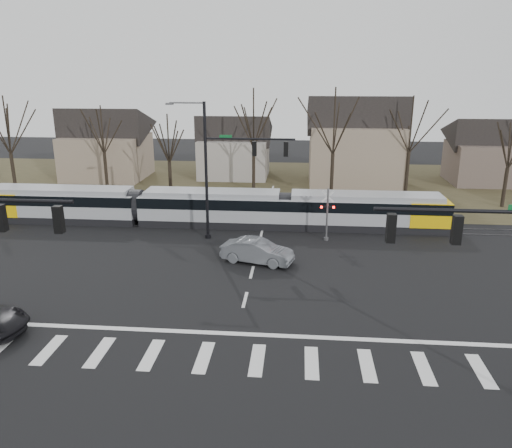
{
  "coord_description": "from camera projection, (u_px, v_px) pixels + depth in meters",
  "views": [
    {
      "loc": [
        2.84,
        -23.27,
        12.25
      ],
      "look_at": [
        0.0,
        9.0,
        2.3
      ],
      "focal_mm": 35.0,
      "sensor_mm": 36.0,
      "label": 1
    }
  ],
  "objects": [
    {
      "name": "tree_row",
      "position": [
        291.0,
        148.0,
        49.11
      ],
      "size": [
        59.2,
        7.2,
        10.0
      ],
      "color": "black",
      "rests_on": "ground"
    },
    {
      "name": "house_d",
      "position": [
        488.0,
        148.0,
        56.14
      ],
      "size": [
        8.64,
        7.56,
        7.65
      ],
      "color": "brown",
      "rests_on": "ground"
    },
    {
      "name": "house_c",
      "position": [
        356.0,
        137.0,
        55.12
      ],
      "size": [
        10.8,
        8.64,
        10.1
      ],
      "color": "gray",
      "rests_on": "ground"
    },
    {
      "name": "sedan",
      "position": [
        257.0,
        251.0,
        33.13
      ],
      "size": [
        4.15,
        5.66,
        1.58
      ],
      "primitive_type": "imported",
      "rotation": [
        0.0,
        0.0,
        1.3
      ],
      "color": "slate",
      "rests_on": "ground"
    },
    {
      "name": "tram",
      "position": [
        211.0,
        206.0,
        41.13
      ],
      "size": [
        38.28,
        2.84,
        2.9
      ],
      "color": "gray",
      "rests_on": "ground"
    },
    {
      "name": "signal_pole_far",
      "position": [
        227.0,
        165.0,
        36.42
      ],
      "size": [
        9.28,
        0.44,
        10.2
      ],
      "color": "black",
      "rests_on": "ground"
    },
    {
      "name": "house_a",
      "position": [
        106.0,
        140.0,
        58.73
      ],
      "size": [
        9.72,
        8.64,
        8.6
      ],
      "color": "gray",
      "rests_on": "ground"
    },
    {
      "name": "signal_pole_near_right",
      "position": [
        499.0,
        277.0,
        17.91
      ],
      "size": [
        6.72,
        0.44,
        8.0
      ],
      "color": "black",
      "rests_on": "ground"
    },
    {
      "name": "stop_line",
      "position": [
        237.0,
        334.0,
        24.27
      ],
      "size": [
        28.0,
        0.35,
        0.01
      ],
      "primitive_type": "cube",
      "color": "silver",
      "rests_on": "ground"
    },
    {
      "name": "rail_crossing_signal",
      "position": [
        327.0,
        216.0,
        37.2
      ],
      "size": [
        1.08,
        0.36,
        4.0
      ],
      "color": "#59595B",
      "rests_on": "ground"
    },
    {
      "name": "grass_verge",
      "position": [
        274.0,
        184.0,
        56.46
      ],
      "size": [
        140.0,
        28.0,
        0.01
      ],
      "primitive_type": "cube",
      "color": "#38331E",
      "rests_on": "ground"
    },
    {
      "name": "ground",
      "position": [
        241.0,
        317.0,
        25.99
      ],
      "size": [
        140.0,
        140.0,
        0.0
      ],
      "primitive_type": "plane",
      "color": "black"
    },
    {
      "name": "rail_pair",
      "position": [
        263.0,
        226.0,
        41.03
      ],
      "size": [
        90.0,
        1.52,
        0.06
      ],
      "color": "#59595E",
      "rests_on": "ground"
    },
    {
      "name": "crosswalk",
      "position": [
        230.0,
        359.0,
        22.18
      ],
      "size": [
        27.0,
        2.6,
        0.01
      ],
      "color": "silver",
      "rests_on": "ground"
    },
    {
      "name": "lane_dashes",
      "position": [
        263.0,
        226.0,
        41.22
      ],
      "size": [
        0.18,
        30.0,
        0.01
      ],
      "color": "silver",
      "rests_on": "ground"
    },
    {
      "name": "house_b",
      "position": [
        234.0,
        144.0,
        59.52
      ],
      "size": [
        8.64,
        7.56,
        7.65
      ],
      "color": "gray",
      "rests_on": "ground"
    }
  ]
}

